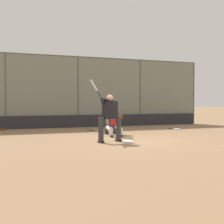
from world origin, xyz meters
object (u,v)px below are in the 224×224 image
(spare_bat_near_backstop, at_px, (98,130))
(baseball_loose, at_px, (224,146))
(batter_at_plate, at_px, (110,116))
(fielding_glove_on_dirt, at_px, (3,129))
(spare_bat_by_padding, at_px, (176,129))
(catcher_behind_plate, at_px, (114,121))
(umpire_home, at_px, (111,115))

(spare_bat_near_backstop, height_order, baseball_loose, baseball_loose)
(batter_at_plate, bearing_deg, fielding_glove_on_dirt, -75.72)
(spare_bat_by_padding, bearing_deg, baseball_loose, -35.82)
(spare_bat_near_backstop, height_order, spare_bat_by_padding, same)
(catcher_behind_plate, relative_size, fielding_glove_on_dirt, 4.06)
(fielding_glove_on_dirt, bearing_deg, spare_bat_by_padding, 161.71)
(batter_at_plate, bearing_deg, spare_bat_near_backstop, -116.67)
(baseball_loose, bearing_deg, batter_at_plate, -41.01)
(umpire_home, bearing_deg, batter_at_plate, 61.79)
(catcher_behind_plate, xyz_separation_m, spare_bat_by_padding, (-4.26, -2.01, -0.61))
(catcher_behind_plate, bearing_deg, fielding_glove_on_dirt, -46.87)
(catcher_behind_plate, height_order, spare_bat_by_padding, catcher_behind_plate)
(umpire_home, xyz_separation_m, baseball_loose, (-1.86, 5.25, -0.82))
(baseball_loose, bearing_deg, fielding_glove_on_dirt, -54.77)
(baseball_loose, bearing_deg, umpire_home, -70.49)
(batter_at_plate, bearing_deg, baseball_loose, 125.25)
(umpire_home, height_order, spare_bat_by_padding, umpire_home)
(batter_at_plate, xyz_separation_m, spare_bat_by_padding, (-5.10, -3.67, -0.90))
(batter_at_plate, height_order, spare_bat_near_backstop, batter_at_plate)
(batter_at_plate, height_order, baseball_loose, batter_at_plate)
(fielding_glove_on_dirt, bearing_deg, spare_bat_near_backstop, 153.75)
(catcher_behind_plate, distance_m, umpire_home, 1.10)
(umpire_home, distance_m, fielding_glove_on_dirt, 5.96)
(spare_bat_near_backstop, relative_size, fielding_glove_on_dirt, 2.54)
(umpire_home, relative_size, spare_bat_near_backstop, 2.09)
(batter_at_plate, xyz_separation_m, fielding_glove_on_dirt, (3.46, -6.50, -0.88))
(spare_bat_by_padding, xyz_separation_m, fielding_glove_on_dirt, (8.56, -2.83, 0.02))
(spare_bat_near_backstop, bearing_deg, umpire_home, -57.77)
(umpire_home, height_order, baseball_loose, umpire_home)
(spare_bat_by_padding, distance_m, fielding_glove_on_dirt, 9.01)
(umpire_home, bearing_deg, fielding_glove_on_dirt, -46.70)
(umpire_home, relative_size, spare_bat_by_padding, 1.89)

